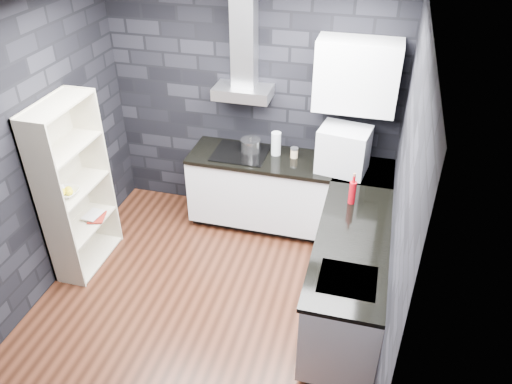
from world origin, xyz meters
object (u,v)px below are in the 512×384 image
at_px(glass_vase, 276,144).
at_px(bookshelf, 75,189).
at_px(appliance_garage, 343,151).
at_px(fruit_bowl, 67,192).
at_px(storage_jar, 294,153).
at_px(utensil_crock, 321,163).
at_px(pot, 251,146).
at_px(red_bottle, 352,193).

bearing_deg(glass_vase, bookshelf, -145.89).
xyz_separation_m(appliance_garage, fruit_bowl, (-2.48, -1.16, -0.19)).
xyz_separation_m(storage_jar, appliance_garage, (0.53, -0.13, 0.18)).
height_order(storage_jar, utensil_crock, utensil_crock).
bearing_deg(glass_vase, fruit_bowl, -143.18).
xyz_separation_m(utensil_crock, appliance_garage, (0.22, 0.03, 0.16)).
height_order(appliance_garage, fruit_bowl, appliance_garage).
relative_size(pot, glass_vase, 0.81).
height_order(pot, bookshelf, bookshelf).
bearing_deg(fruit_bowl, storage_jar, 33.44).
bearing_deg(fruit_bowl, red_bottle, 12.27).
distance_m(storage_jar, utensil_crock, 0.35).
bearing_deg(utensil_crock, pot, 168.40).
height_order(red_bottle, bookshelf, bookshelf).
relative_size(utensil_crock, fruit_bowl, 0.60).
xyz_separation_m(pot, glass_vase, (0.28, 0.02, 0.06)).
distance_m(red_bottle, fruit_bowl, 2.70).
xyz_separation_m(glass_vase, appliance_garage, (0.73, -0.15, 0.09)).
xyz_separation_m(storage_jar, fruit_bowl, (-1.95, -1.29, -0.01)).
distance_m(bookshelf, fruit_bowl, 0.13).
distance_m(pot, appliance_garage, 1.03).
bearing_deg(red_bottle, pot, 148.62).
bearing_deg(appliance_garage, pot, -178.76).
height_order(pot, glass_vase, glass_vase).
height_order(appliance_garage, bookshelf, bookshelf).
xyz_separation_m(utensil_crock, fruit_bowl, (-2.26, -1.13, -0.03)).
relative_size(glass_vase, utensil_crock, 1.90).
bearing_deg(bookshelf, pot, 23.02).
bearing_deg(red_bottle, utensil_crock, 124.29).
bearing_deg(pot, bookshelf, -141.59).
distance_m(pot, storage_jar, 0.49).
distance_m(storage_jar, red_bottle, 0.99).
xyz_separation_m(glass_vase, fruit_bowl, (-1.75, -1.31, -0.09)).
height_order(utensil_crock, bookshelf, bookshelf).
bearing_deg(appliance_garage, storage_jar, 174.49).
xyz_separation_m(pot, bookshelf, (-1.47, -1.16, -0.07)).
bearing_deg(storage_jar, utensil_crock, -28.11).
bearing_deg(utensil_crock, bookshelf, -156.16).
distance_m(pot, utensil_crock, 0.81).
height_order(storage_jar, red_bottle, red_bottle).
xyz_separation_m(storage_jar, red_bottle, (0.69, -0.72, 0.06)).
height_order(bookshelf, fruit_bowl, bookshelf).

